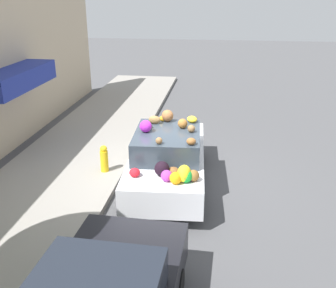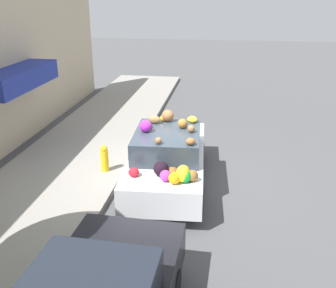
# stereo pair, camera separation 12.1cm
# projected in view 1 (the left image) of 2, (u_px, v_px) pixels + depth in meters

# --- Properties ---
(ground_plane) EXTENTS (60.00, 60.00, 0.00)m
(ground_plane) POSITION_uv_depth(u_px,v_px,m) (165.00, 183.00, 9.73)
(ground_plane) COLOR #4C4C4F
(sidewalk_curb) EXTENTS (24.00, 3.20, 0.14)m
(sidewalk_curb) POSITION_uv_depth(u_px,v_px,m) (60.00, 174.00, 10.05)
(sidewalk_curb) COLOR gray
(sidewalk_curb) RESTS_ON ground
(fire_hydrant) EXTENTS (0.20, 0.20, 0.70)m
(fire_hydrant) POSITION_uv_depth(u_px,v_px,m) (104.00, 159.00, 9.93)
(fire_hydrant) COLOR gold
(fire_hydrant) RESTS_ON sidewalk_curb
(art_car) EXTENTS (4.31, 1.95, 1.71)m
(art_car) POSITION_uv_depth(u_px,v_px,m) (168.00, 157.00, 9.39)
(art_car) COLOR silver
(art_car) RESTS_ON ground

